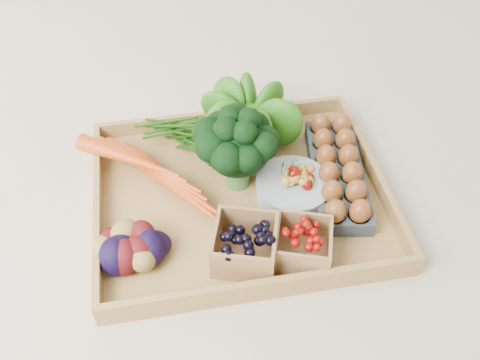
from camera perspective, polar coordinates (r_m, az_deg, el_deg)
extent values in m
plane|color=beige|center=(1.05, 0.00, -2.24)|extent=(4.00, 4.00, 0.00)
cube|color=#A78046|center=(1.04, 0.00, -1.97)|extent=(0.55, 0.45, 0.01)
sphere|color=#0F580D|center=(1.11, 1.03, 7.09)|extent=(0.14, 0.14, 0.14)
cylinder|color=#8C9EA5|center=(1.03, 5.68, -0.91)|extent=(0.14, 0.14, 0.04)
cube|color=#353C43|center=(1.07, 10.28, 0.56)|extent=(0.15, 0.30, 0.03)
cube|color=black|center=(0.92, 0.54, -6.88)|extent=(0.13, 0.13, 0.07)
cube|color=#740905|center=(0.93, 6.71, -6.86)|extent=(0.12, 0.12, 0.07)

